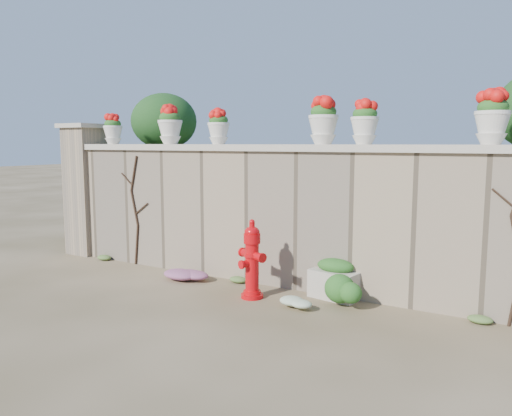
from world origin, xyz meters
The scene contains 18 objects.
ground centered at (0.00, 0.00, 0.00)m, with size 80.00×80.00×0.00m, color brown.
stone_wall centered at (0.00, 1.80, 1.00)m, with size 8.00×0.40×2.00m, color gray.
wall_cap centered at (0.00, 1.80, 2.05)m, with size 8.10×0.52×0.10m, color beige.
gate_pillar centered at (-4.15, 1.80, 1.26)m, with size 0.72×0.72×2.48m.
raised_fill centered at (0.00, 5.00, 1.00)m, with size 9.00×6.00×2.00m, color #384C23.
back_shrub_left centered at (-3.20, 3.00, 2.55)m, with size 1.30×1.30×1.10m, color #143814.
vine_left centered at (-2.67, 1.58, 0.99)m, with size 0.60×0.04×1.91m.
fire_hydrant centered at (0.07, 0.98, 0.55)m, with size 0.47×0.33×1.08m.
planter_box centered at (1.05, 1.55, 0.26)m, with size 0.72×0.49×0.55m.
green_shrub centered at (1.33, 1.21, 0.26)m, with size 0.55×0.50×0.53m, color #1E5119.
magenta_clump centered at (-1.27, 1.23, 0.10)m, with size 0.78×0.52×0.21m, color #C828AD.
white_flowers centered at (0.81, 0.83, 0.10)m, with size 0.56×0.45×0.20m, color white.
urn_pot_0 centered at (-3.37, 1.80, 2.36)m, with size 0.34×0.34×0.53m.
urn_pot_1 centered at (-2.03, 1.80, 2.42)m, with size 0.41×0.41×0.64m.
urn_pot_2 centered at (-1.04, 1.80, 2.37)m, with size 0.35×0.35×0.54m.
urn_pot_3 centered at (0.73, 1.80, 2.42)m, with size 0.42×0.42×0.65m.
urn_pot_4 centered at (1.33, 1.80, 2.39)m, with size 0.38×0.38×0.59m.
urn_pot_5 centered at (2.87, 1.80, 2.41)m, with size 0.40×0.40×0.63m.
Camera 1 is at (3.51, -4.73, 2.12)m, focal length 35.00 mm.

